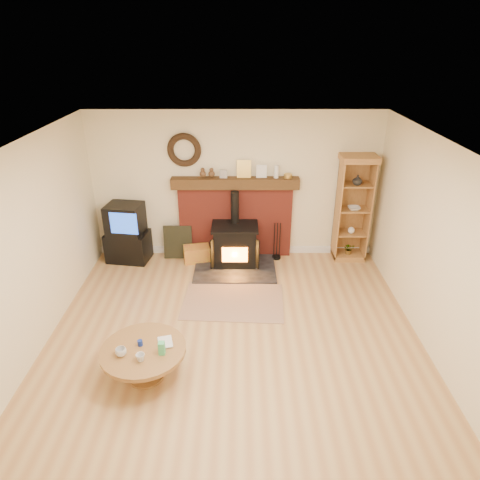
{
  "coord_description": "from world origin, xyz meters",
  "views": [
    {
      "loc": [
        0.08,
        -4.38,
        3.71
      ],
      "look_at": [
        0.08,
        1.0,
        1.1
      ],
      "focal_mm": 32.0,
      "sensor_mm": 36.0,
      "label": 1
    }
  ],
  "objects_px": {
    "curio_cabinet": "(353,209)",
    "wood_stove": "(235,246)",
    "coffee_table": "(144,354)",
    "tv_unit": "(127,234)"
  },
  "relations": [
    {
      "from": "curio_cabinet",
      "to": "wood_stove",
      "type": "bearing_deg",
      "value": -172.25
    },
    {
      "from": "wood_stove",
      "to": "coffee_table",
      "type": "relative_size",
      "value": 1.41
    },
    {
      "from": "wood_stove",
      "to": "coffee_table",
      "type": "xyz_separation_m",
      "value": [
        -1.04,
        -2.76,
        -0.02
      ]
    },
    {
      "from": "curio_cabinet",
      "to": "coffee_table",
      "type": "xyz_separation_m",
      "value": [
        -3.09,
        -3.04,
        -0.61
      ]
    },
    {
      "from": "tv_unit",
      "to": "curio_cabinet",
      "type": "distance_m",
      "value": 3.99
    },
    {
      "from": "wood_stove",
      "to": "curio_cabinet",
      "type": "xyz_separation_m",
      "value": [
        2.05,
        0.28,
        0.59
      ]
    },
    {
      "from": "wood_stove",
      "to": "curio_cabinet",
      "type": "bearing_deg",
      "value": 7.75
    },
    {
      "from": "tv_unit",
      "to": "coffee_table",
      "type": "distance_m",
      "value": 3.09
    },
    {
      "from": "curio_cabinet",
      "to": "coffee_table",
      "type": "relative_size",
      "value": 1.91
    },
    {
      "from": "coffee_table",
      "to": "wood_stove",
      "type": "bearing_deg",
      "value": 69.4
    }
  ]
}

